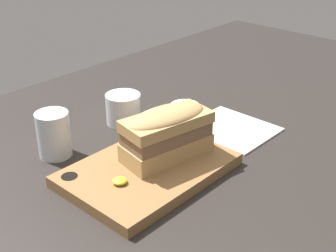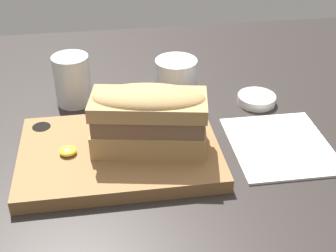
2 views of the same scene
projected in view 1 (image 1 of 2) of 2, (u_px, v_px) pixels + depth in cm
name	position (u px, v px, depth cm)	size (l,w,h in cm)	color
dining_table	(166.00, 155.00, 96.47)	(199.39, 103.56, 2.00)	#282321
serving_board	(148.00, 170.00, 87.33)	(30.56, 21.30, 2.24)	olive
sandwich	(167.00, 131.00, 87.24)	(18.17, 10.85, 10.02)	tan
mustard_dollop	(120.00, 181.00, 81.15)	(2.59, 2.59, 1.04)	yellow
water_glass	(54.00, 137.00, 92.73)	(6.62, 6.62, 9.32)	silver
wine_glass	(123.00, 110.00, 106.47)	(7.99, 7.99, 6.90)	silver
napkin	(231.00, 129.00, 104.50)	(15.85, 17.98, 0.40)	white
condiment_dish	(185.00, 108.00, 113.09)	(7.06, 7.06, 1.62)	white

